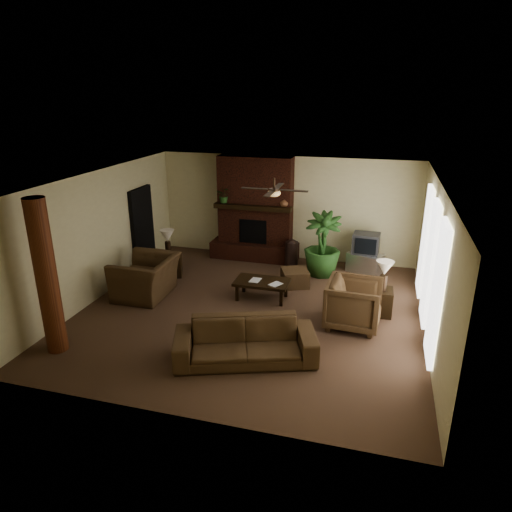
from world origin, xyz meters
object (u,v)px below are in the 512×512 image
(armchair_left, at_px, (146,271))
(ottoman, at_px, (295,278))
(log_column, at_px, (47,278))
(side_table_left, at_px, (171,265))
(coffee_table, at_px, (262,283))
(floor_vase, at_px, (292,252))
(tv_stand, at_px, (365,263))
(lamp_left, at_px, (167,238))
(sofa, at_px, (245,335))
(side_table_right, at_px, (380,302))
(floor_plant, at_px, (322,258))
(lamp_right, at_px, (385,270))
(armchair_right, at_px, (354,302))

(armchair_left, bearing_deg, ottoman, 113.90)
(log_column, height_order, side_table_left, log_column)
(coffee_table, xyz_separation_m, floor_vase, (0.26, 2.08, 0.06))
(ottoman, relative_size, tv_stand, 0.71)
(armchair_left, height_order, ottoman, armchair_left)
(floor_vase, xyz_separation_m, lamp_left, (-2.86, -1.38, 0.57))
(ottoman, distance_m, floor_vase, 1.23)
(sofa, relative_size, lamp_left, 3.73)
(sofa, height_order, ottoman, sofa)
(sofa, xyz_separation_m, side_table_right, (2.21, 2.40, -0.20))
(armchair_left, bearing_deg, floor_vase, 131.98)
(log_column, xyz_separation_m, sofa, (3.37, 0.59, -0.93))
(floor_vase, xyz_separation_m, floor_plant, (0.83, -0.30, 0.02))
(armchair_left, height_order, lamp_right, armchair_left)
(coffee_table, bearing_deg, side_table_right, -1.44)
(coffee_table, xyz_separation_m, side_table_right, (2.55, -0.06, -0.10))
(floor_vase, xyz_separation_m, side_table_right, (2.30, -2.15, -0.16))
(side_table_left, bearing_deg, lamp_right, -9.48)
(coffee_table, relative_size, side_table_right, 2.18)
(side_table_right, bearing_deg, lamp_right, -62.22)
(armchair_right, relative_size, side_table_right, 1.91)
(log_column, bearing_deg, tv_stand, 45.76)
(armchair_left, distance_m, floor_vase, 3.85)
(log_column, height_order, sofa, log_column)
(armchair_left, height_order, floor_vase, armchair_left)
(armchair_left, relative_size, side_table_right, 2.51)
(ottoman, relative_size, lamp_left, 0.92)
(sofa, height_order, lamp_left, lamp_left)
(armchair_right, height_order, lamp_left, lamp_left)
(floor_vase, height_order, side_table_left, floor_vase)
(ottoman, relative_size, side_table_left, 1.09)
(armchair_left, distance_m, floor_plant, 4.33)
(floor_plant, bearing_deg, tv_stand, 23.66)
(armchair_left, relative_size, ottoman, 2.30)
(floor_vase, bearing_deg, lamp_left, -154.23)
(tv_stand, distance_m, lamp_left, 5.05)
(lamp_left, bearing_deg, floor_vase, 25.77)
(armchair_right, xyz_separation_m, coffee_table, (-2.06, 0.74, -0.15))
(tv_stand, bearing_deg, floor_vase, -151.78)
(floor_vase, xyz_separation_m, lamp_right, (2.33, -2.21, 0.57))
(lamp_left, bearing_deg, armchair_left, -88.75)
(armchair_right, distance_m, side_table_left, 4.85)
(tv_stand, bearing_deg, armchair_right, -68.54)
(side_table_left, xyz_separation_m, side_table_right, (5.11, -0.80, 0.00))
(sofa, bearing_deg, floor_vase, 71.72)
(lamp_left, bearing_deg, floor_plant, 16.33)
(floor_plant, distance_m, side_table_right, 2.37)
(sofa, relative_size, tv_stand, 2.85)
(tv_stand, relative_size, side_table_left, 1.55)
(floor_vase, bearing_deg, armchair_left, -137.35)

